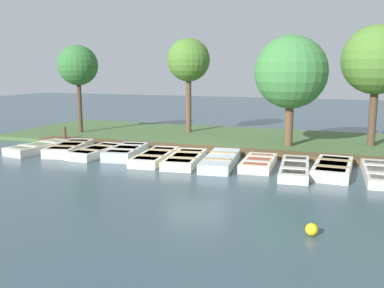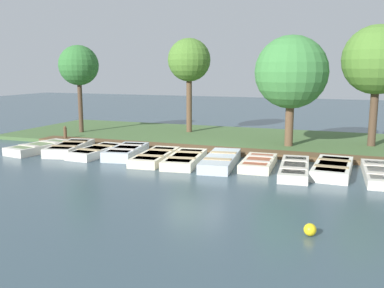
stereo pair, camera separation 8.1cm
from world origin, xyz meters
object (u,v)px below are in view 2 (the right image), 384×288
rowboat_1 (70,148)px  park_tree_left (189,61)px  rowboat_6 (221,160)px  rowboat_10 (379,173)px  rowboat_3 (126,152)px  park_tree_center (291,73)px  rowboat_4 (155,157)px  rowboat_5 (185,159)px  buoy (310,230)px  rowboat_7 (258,163)px  rowboat_0 (40,147)px  mooring_post_near (65,134)px  park_tree_right (377,60)px  park_tree_far_left (79,66)px  rowboat_9 (333,168)px  rowboat_8 (294,168)px  rowboat_2 (97,151)px

rowboat_1 → park_tree_left: (-6.78, 3.18, 3.94)m
rowboat_6 → rowboat_10: (-0.01, 5.69, -0.03)m
rowboat_1 → rowboat_3: bearing=79.1°
rowboat_3 → park_tree_center: size_ratio=0.55×
rowboat_4 → park_tree_center: size_ratio=0.64×
rowboat_5 → buoy: bearing=34.5°
rowboat_7 → rowboat_0: bearing=-91.0°
mooring_post_near → park_tree_right: (-3.11, 14.76, 3.68)m
rowboat_4 → park_tree_far_left: bearing=-130.2°
rowboat_9 → park_tree_right: park_tree_right is taller
rowboat_4 → park_tree_right: size_ratio=0.59×
rowboat_6 → rowboat_7: bearing=91.3°
rowboat_3 → rowboat_1: bearing=-97.0°
park_tree_far_left → rowboat_4: bearing=55.0°
rowboat_4 → rowboat_7: rowboat_4 is taller
rowboat_3 → rowboat_9: (0.09, 8.43, -0.02)m
rowboat_3 → park_tree_far_left: (-4.51, -5.38, 3.66)m
rowboat_8 → park_tree_far_left: 13.96m
rowboat_3 → park_tree_right: bearing=110.5°
rowboat_2 → rowboat_5: (0.20, 4.22, 0.00)m
rowboat_2 → buoy: size_ratio=10.36×
buoy → park_tree_far_left: (-10.89, -13.59, 3.73)m
rowboat_9 → park_tree_left: park_tree_left is taller
rowboat_1 → rowboat_9: bearing=77.7°
park_tree_left → park_tree_right: 9.65m
rowboat_2 → rowboat_9: rowboat_9 is taller
mooring_post_near → buoy: mooring_post_near is taller
rowboat_7 → rowboat_1: bearing=-92.6°
rowboat_5 → rowboat_9: size_ratio=1.02×
park_tree_far_left → park_tree_center: bearing=88.0°
rowboat_4 → rowboat_10: size_ratio=0.95×
rowboat_9 → park_tree_right: bearing=167.7°
buoy → park_tree_right: 12.57m
rowboat_1 → rowboat_6: size_ratio=0.89×
rowboat_6 → park_tree_left: size_ratio=0.66×
rowboat_8 → rowboat_10: 2.85m
rowboat_4 → park_tree_far_left: (-4.83, -6.90, 3.70)m
rowboat_2 → mooring_post_near: size_ratio=3.65×
rowboat_1 → rowboat_8: 9.98m
buoy → park_tree_right: size_ratio=0.05×
rowboat_3 → buoy: size_ratio=10.09×
rowboat_6 → buoy: 7.30m
rowboat_9 → rowboat_10: 1.54m
rowboat_10 → mooring_post_near: mooring_post_near is taller
rowboat_2 → buoy: (6.22, 9.59, -0.03)m
rowboat_5 → rowboat_6: (-0.13, 1.44, 0.02)m
rowboat_3 → rowboat_4: size_ratio=0.87×
rowboat_4 → rowboat_5: 1.32m
rowboat_8 → buoy: size_ratio=12.33×
rowboat_1 → rowboat_4: bearing=74.5°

